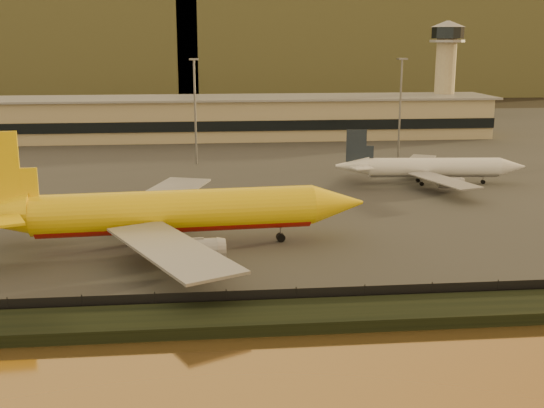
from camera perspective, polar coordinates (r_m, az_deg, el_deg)
The scene contains 12 objects.
ground at distance 91.13m, azimuth -0.33°, elevation -5.66°, with size 900.00×900.00×0.00m, color black.
embankment at distance 75.11m, azimuth 0.91°, elevation -9.43°, with size 320.00×7.00×1.40m, color black.
tarmac at distance 183.28m, azimuth -3.16°, elevation 4.21°, with size 320.00×220.00×0.20m, color #2D2D2D.
perimeter_fence at distance 78.56m, azimuth 0.57°, elevation -7.89°, with size 300.00×0.05×2.20m, color black.
terminal_building at distance 212.61m, azimuth -7.52°, elevation 7.10°, with size 202.00×25.00×12.60m.
control_tower at distance 230.42m, azimuth 14.33°, elevation 11.15°, with size 11.20×11.20×35.50m.
apron_light_masts at distance 162.91m, azimuth 2.44°, elevation 8.57°, with size 152.20×12.20×25.40m.
distant_hills at distance 425.80m, azimuth -7.69°, elevation 13.72°, with size 470.00×160.00×70.00m.
dhl_cargo_jet at distance 100.50m, azimuth -8.65°, elevation -0.71°, with size 59.22×57.87×17.68m.
white_narrowbody_jet at distance 147.52m, azimuth 13.13°, elevation 2.96°, with size 40.28×39.19×11.57m.
gse_vehicle_yellow at distance 121.51m, azimuth 2.84°, elevation -0.17°, with size 4.11×1.85×1.85m, color yellow.
gse_vehicle_white at distance 122.78m, azimuth -7.87°, elevation -0.15°, with size 4.01×1.81×1.81m, color white.
Camera 1 is at (-8.12, -85.61, 30.18)m, focal length 45.00 mm.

